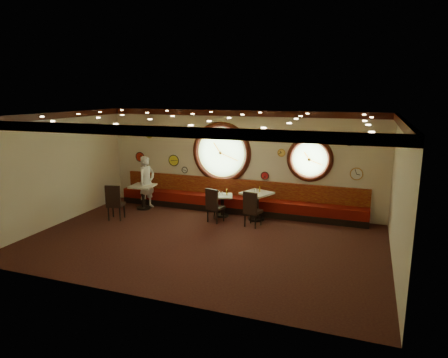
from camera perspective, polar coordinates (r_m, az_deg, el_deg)
floor at (r=10.37m, az=-3.00°, el=-8.91°), size 9.00×6.00×0.00m
ceiling at (r=9.68m, az=-3.21°, el=9.03°), size 9.00×6.00×0.02m
wall_back at (r=12.67m, az=2.21°, el=2.55°), size 9.00×0.02×3.20m
wall_front at (r=7.33m, az=-12.34°, el=-5.08°), size 9.00×0.02×3.20m
wall_left at (r=12.35m, az=-22.70°, el=1.33°), size 0.02×6.00×3.20m
wall_right at (r=9.17m, az=23.76°, el=-2.34°), size 0.02×6.00×3.20m
molding_back at (r=12.45m, az=2.20°, el=9.37°), size 9.00×0.10×0.18m
molding_front at (r=7.08m, az=-12.69°, el=6.78°), size 9.00×0.10×0.18m
molding_left at (r=12.14m, az=-23.12°, el=8.32°), size 0.10×6.00×0.18m
molding_right at (r=8.93m, az=24.29°, el=7.10°), size 0.10×6.00×0.18m
banquette_base at (r=12.75m, az=1.77°, el=-4.31°), size 8.00×0.55×0.20m
banquette_seat at (r=12.68m, az=1.78°, el=-3.23°), size 8.00×0.55×0.30m
banquette_back at (r=12.78m, az=2.10°, el=-1.25°), size 8.00×0.10×0.55m
porthole_left_glass at (r=12.81m, az=-0.34°, el=3.80°), size 1.66×0.02×1.66m
porthole_left_frame at (r=12.80m, az=-0.37°, el=3.79°), size 1.98×0.18×1.98m
porthole_left_ring at (r=12.77m, az=-0.41°, el=3.77°), size 1.61×0.03×1.61m
porthole_right_glass at (r=12.15m, az=12.15°, el=2.81°), size 1.10×0.02×1.10m
porthole_right_frame at (r=12.13m, az=12.14°, el=2.80°), size 1.38×0.18×1.38m
porthole_right_ring at (r=12.10m, az=12.12°, el=2.78°), size 1.09×0.03×1.09m
wall_clock_0 at (r=13.25m, az=-6.12°, el=6.63°), size 0.24×0.03×0.24m
wall_clock_1 at (r=13.52m, az=-7.18°, el=2.65°), size 0.36×0.03×0.36m
wall_clock_2 at (r=14.14m, az=-11.89°, el=3.12°), size 0.32×0.03×0.32m
wall_clock_3 at (r=12.29m, az=5.55°, el=6.67°), size 0.30×0.03×0.30m
wall_clock_4 at (r=12.47m, az=5.86°, el=0.47°), size 0.24×0.03×0.24m
wall_clock_5 at (r=13.39m, az=-5.62°, el=1.30°), size 0.20×0.03×0.20m
wall_clock_6 at (r=12.23m, az=8.21°, el=3.74°), size 0.22×0.03×0.22m
wall_clock_7 at (r=13.83m, az=-10.61°, el=6.32°), size 0.26×0.03×0.26m
wall_clock_8 at (r=11.93m, az=17.51°, el=5.26°), size 0.28×0.03×0.28m
wall_clock_9 at (r=12.07m, az=18.41°, el=0.70°), size 0.34×0.03×0.34m
table_a at (r=13.27m, az=-11.49°, el=-2.10°), size 0.78×0.78×0.79m
table_b at (r=12.24m, az=-0.25°, el=-3.44°), size 0.78×0.78×0.67m
table_c at (r=11.91m, az=4.68°, el=-3.38°), size 1.01×1.01×0.85m
chair_a at (r=12.27m, az=-15.38°, el=-2.93°), size 0.54×0.54×0.67m
chair_b at (r=11.63m, az=-1.47°, el=-3.47°), size 0.53×0.53×0.63m
chair_c at (r=11.27m, az=3.97°, el=-3.99°), size 0.52×0.52×0.64m
condiment_a_salt at (r=13.29m, az=-11.80°, el=-0.57°), size 0.03×0.03×0.10m
condiment_b_salt at (r=12.26m, az=-0.64°, el=-1.95°), size 0.04×0.04×0.11m
condiment_c_salt at (r=11.85m, az=4.40°, el=-1.63°), size 0.04×0.04×0.11m
condiment_a_pepper at (r=13.16m, az=-11.47°, el=-0.67°), size 0.04×0.04×0.11m
condiment_b_pepper at (r=12.17m, az=-0.25°, el=-2.06°), size 0.04×0.04×0.10m
condiment_c_pepper at (r=11.84m, az=4.74°, el=-1.62°), size 0.04×0.04×0.11m
condiment_a_bottle at (r=13.24m, az=-11.00°, el=-0.48°), size 0.04×0.04×0.14m
condiment_b_bottle at (r=12.22m, az=0.40°, el=-1.84°), size 0.05×0.05×0.17m
condiment_c_bottle at (r=11.89m, az=5.12°, el=-1.45°), size 0.05×0.05×0.16m
waiter at (r=13.28m, az=-10.96°, el=-0.45°), size 0.57×0.72×1.72m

